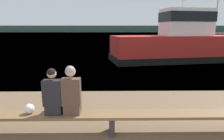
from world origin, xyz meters
name	(u,v)px	position (x,y,z in m)	size (l,w,h in m)	color
water_surface	(109,33)	(0.00, 125.74, 0.00)	(240.00, 240.00, 0.00)	teal
far_shoreline	(109,29)	(0.00, 184.13, 2.69)	(600.00, 12.00, 5.39)	#2D3D2D
bench_main	(112,117)	(0.27, 2.69, 0.39)	(8.21, 0.47, 0.47)	brown
person_left	(53,95)	(-0.98, 2.69, 0.90)	(0.39, 0.38, 1.01)	black
person_right	(71,93)	(-0.59, 2.69, 0.94)	(0.39, 0.39, 1.07)	#4C382D
shopping_bag	(29,109)	(-1.52, 2.71, 0.57)	(0.21, 0.19, 0.21)	white
tugboat_red	(180,45)	(5.36, 13.12, 1.16)	(10.18, 5.02, 7.00)	red
moored_sailboat	(216,43)	(14.06, 24.24, 0.45)	(9.11, 4.72, 7.53)	silver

